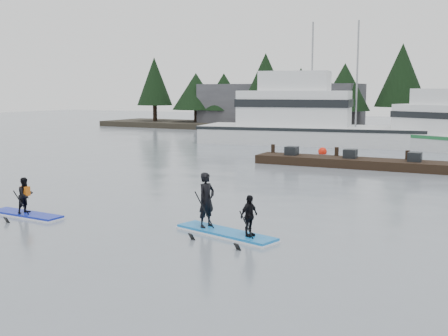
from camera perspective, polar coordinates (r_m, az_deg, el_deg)
The scene contains 9 objects.
ground at distance 18.65m, azimuth -9.01°, elevation -5.58°, with size 160.00×160.00×0.00m, color slate.
far_shore at distance 57.51m, azimuth 17.68°, elevation 3.54°, with size 70.00×8.00×0.60m, color #2D281E.
treeline at distance 57.53m, azimuth 17.67°, elevation 3.24°, with size 60.00×4.00×8.00m, color black, non-canonical shape.
waterfront_building at distance 63.51m, azimuth 5.59°, elevation 6.24°, with size 18.00×6.00×5.00m, color #4C4C51.
fishing_boat_large at distance 46.08m, azimuth 9.26°, elevation 3.49°, with size 20.31×9.13×10.85m.
floating_dock at distance 32.23m, azimuth 16.13°, elevation 0.35°, with size 14.88×1.98×0.50m, color black.
buoy_b at distance 38.90m, azimuth 9.97°, elevation 1.42°, with size 0.58×0.58×0.58m, color red.
paddleboard_solo at distance 20.57m, azimuth -19.50°, elevation -3.32°, with size 2.94×1.05×1.83m.
paddleboard_duo at distance 16.92m, azimuth -0.09°, elevation -4.75°, with size 3.51×1.66×2.29m.
Camera 1 is at (11.22, -14.26, 4.32)m, focal length 45.00 mm.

